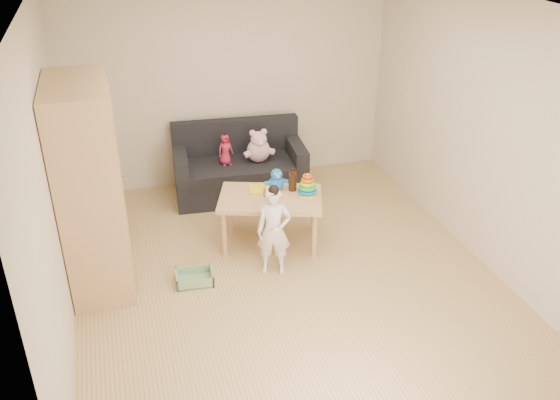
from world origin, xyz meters
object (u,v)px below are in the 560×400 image
object	(u,v)px
play_table	(271,220)
toddler	(274,232)
wardrobe	(90,188)
sofa	(240,178)

from	to	relation	value
play_table	toddler	distance (m)	0.55
wardrobe	toddler	bearing A→B (deg)	-12.55
wardrobe	play_table	xyz separation A→B (m)	(1.74, 0.15, -0.70)
sofa	play_table	xyz separation A→B (m)	(0.05, -1.22, 0.06)
sofa	play_table	distance (m)	1.22
wardrobe	sofa	distance (m)	2.31
sofa	play_table	bearing A→B (deg)	-82.71
wardrobe	play_table	size ratio (longest dim) A/B	1.86
sofa	toddler	size ratio (longest dim) A/B	1.75
wardrobe	sofa	size ratio (longest dim) A/B	1.25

